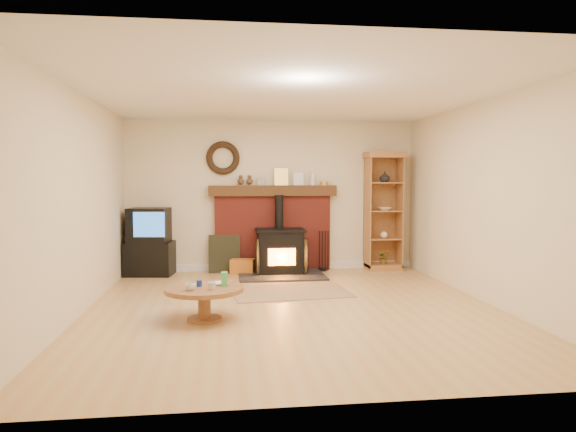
{
  "coord_description": "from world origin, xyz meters",
  "views": [
    {
      "loc": [
        -0.82,
        -6.17,
        1.57
      ],
      "look_at": [
        0.06,
        1.0,
        1.07
      ],
      "focal_mm": 32.0,
      "sensor_mm": 36.0,
      "label": 1
    }
  ],
  "objects": [
    {
      "name": "wood_stove",
      "position": [
        0.09,
        2.28,
        0.37
      ],
      "size": [
        1.4,
        1.0,
        1.32
      ],
      "color": "black",
      "rests_on": "ground"
    },
    {
      "name": "firelog_box",
      "position": [
        -0.54,
        2.4,
        0.12
      ],
      "size": [
        0.44,
        0.33,
        0.24
      ],
      "primitive_type": "cube",
      "rotation": [
        0.0,
        0.0,
        -0.25
      ],
      "color": "#BF8716",
      "rests_on": "ground"
    },
    {
      "name": "tv_unit",
      "position": [
        -2.07,
        2.47,
        0.53
      ],
      "size": [
        0.82,
        0.62,
        1.11
      ],
      "color": "black",
      "rests_on": "ground"
    },
    {
      "name": "chimney_breast",
      "position": [
        0.0,
        2.67,
        0.8
      ],
      "size": [
        2.2,
        0.22,
        1.78
      ],
      "color": "maroon",
      "rests_on": "ground"
    },
    {
      "name": "coffee_table",
      "position": [
        -1.06,
        -0.45,
        0.31
      ],
      "size": [
        0.89,
        0.89,
        0.54
      ],
      "color": "brown",
      "rests_on": "ground"
    },
    {
      "name": "leaning_painting",
      "position": [
        -0.84,
        2.55,
        0.32
      ],
      "size": [
        0.54,
        0.14,
        0.64
      ],
      "primitive_type": "cube",
      "rotation": [
        -0.17,
        0.0,
        0.0
      ],
      "color": "black",
      "rests_on": "ground"
    },
    {
      "name": "curio_cabinet",
      "position": [
        1.94,
        2.56,
        1.03
      ],
      "size": [
        0.66,
        0.48,
        2.06
      ],
      "color": "brown",
      "rests_on": "ground"
    },
    {
      "name": "fire_tools",
      "position": [
        0.86,
        2.5,
        0.16
      ],
      "size": [
        0.19,
        0.16,
        0.7
      ],
      "color": "black",
      "rests_on": "ground"
    },
    {
      "name": "area_rug",
      "position": [
        0.08,
        0.91,
        0.01
      ],
      "size": [
        1.71,
        1.26,
        0.01
      ],
      "primitive_type": "cube",
      "rotation": [
        0.0,
        0.0,
        0.1
      ],
      "color": "brown",
      "rests_on": "ground"
    },
    {
      "name": "room_shell",
      "position": [
        -0.02,
        0.09,
        1.72
      ],
      "size": [
        5.02,
        5.52,
        2.61
      ],
      "color": "beige",
      "rests_on": "ground"
    },
    {
      "name": "ground",
      "position": [
        0.0,
        0.0,
        0.0
      ],
      "size": [
        5.5,
        5.5,
        0.0
      ],
      "primitive_type": "plane",
      "color": "tan",
      "rests_on": "ground"
    }
  ]
}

